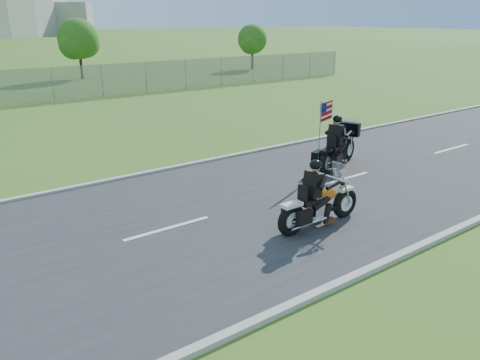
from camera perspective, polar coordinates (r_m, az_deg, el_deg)
ground at (r=12.09m, az=-0.38°, el=-3.73°), size 420.00×420.00×0.00m
road at (r=12.09m, az=-0.38°, el=-3.64°), size 120.00×8.00×0.04m
curb_north at (r=15.35m, az=-9.26°, el=1.24°), size 120.00×0.18×0.12m
curb_south at (r=9.43m, az=14.44°, el=-11.07°), size 120.00×0.18×0.12m
tree_fence_near at (r=41.09m, az=-19.05°, el=15.72°), size 3.52×3.28×4.75m
tree_fence_far at (r=46.84m, az=1.52°, el=16.60°), size 3.08×2.87×4.20m
motorcycle_lead at (r=11.11m, az=9.52°, el=-3.12°), size 2.53×0.58×1.71m
motorcycle_follow at (r=15.66m, az=11.83°, el=3.61°), size 2.60×1.35×2.25m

